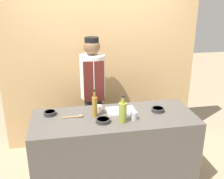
{
  "coord_description": "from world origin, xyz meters",
  "views": [
    {
      "loc": [
        -0.53,
        -2.7,
        2.25
      ],
      "look_at": [
        0.0,
        0.15,
        1.19
      ],
      "focal_mm": 42.0,
      "sensor_mm": 36.0,
      "label": 1
    }
  ],
  "objects_px": {
    "bottle_vinegar": "(95,106)",
    "cutting_board": "(121,111)",
    "cup_cream": "(99,109)",
    "sauce_bowl_brown": "(103,120)",
    "cup_steel": "(134,116)",
    "chef_center": "(93,93)",
    "sauce_bowl_red": "(158,109)",
    "wooden_spoon": "(76,116)",
    "sauce_bowl_purple": "(50,113)",
    "bottle_oil": "(123,112)"
  },
  "relations": [
    {
      "from": "sauce_bowl_brown",
      "to": "bottle_vinegar",
      "type": "height_order",
      "value": "bottle_vinegar"
    },
    {
      "from": "wooden_spoon",
      "to": "chef_center",
      "type": "height_order",
      "value": "chef_center"
    },
    {
      "from": "cutting_board",
      "to": "bottle_oil",
      "type": "xyz_separation_m",
      "value": [
        -0.04,
        -0.27,
        0.11
      ]
    },
    {
      "from": "bottle_oil",
      "to": "wooden_spoon",
      "type": "distance_m",
      "value": 0.56
    },
    {
      "from": "sauce_bowl_brown",
      "to": "chef_center",
      "type": "bearing_deg",
      "value": 90.93
    },
    {
      "from": "cup_steel",
      "to": "sauce_bowl_red",
      "type": "bearing_deg",
      "value": 24.56
    },
    {
      "from": "sauce_bowl_brown",
      "to": "bottle_oil",
      "type": "height_order",
      "value": "bottle_oil"
    },
    {
      "from": "sauce_bowl_purple",
      "to": "cup_steel",
      "type": "relative_size",
      "value": 1.59
    },
    {
      "from": "cutting_board",
      "to": "cup_steel",
      "type": "distance_m",
      "value": 0.26
    },
    {
      "from": "bottle_vinegar",
      "to": "wooden_spoon",
      "type": "bearing_deg",
      "value": 176.4
    },
    {
      "from": "wooden_spoon",
      "to": "bottle_oil",
      "type": "bearing_deg",
      "value": -22.53
    },
    {
      "from": "sauce_bowl_red",
      "to": "cup_cream",
      "type": "relative_size",
      "value": 1.81
    },
    {
      "from": "bottle_vinegar",
      "to": "cutting_board",
      "type": "bearing_deg",
      "value": 13.4
    },
    {
      "from": "sauce_bowl_purple",
      "to": "cup_cream",
      "type": "xyz_separation_m",
      "value": [
        0.58,
        -0.02,
        0.01
      ]
    },
    {
      "from": "sauce_bowl_purple",
      "to": "bottle_oil",
      "type": "bearing_deg",
      "value": -22.33
    },
    {
      "from": "cup_cream",
      "to": "bottle_vinegar",
      "type": "bearing_deg",
      "value": -117.62
    },
    {
      "from": "chef_center",
      "to": "cup_cream",
      "type": "bearing_deg",
      "value": -89.63
    },
    {
      "from": "cutting_board",
      "to": "wooden_spoon",
      "type": "xyz_separation_m",
      "value": [
        -0.55,
        -0.06,
        0.0
      ]
    },
    {
      "from": "sauce_bowl_red",
      "to": "cutting_board",
      "type": "bearing_deg",
      "value": 169.33
    },
    {
      "from": "cutting_board",
      "to": "cup_steel",
      "type": "bearing_deg",
      "value": -67.84
    },
    {
      "from": "sauce_bowl_brown",
      "to": "cup_steel",
      "type": "height_order",
      "value": "cup_steel"
    },
    {
      "from": "sauce_bowl_brown",
      "to": "cup_cream",
      "type": "distance_m",
      "value": 0.28
    },
    {
      "from": "sauce_bowl_purple",
      "to": "cup_steel",
      "type": "distance_m",
      "value": 0.98
    },
    {
      "from": "bottle_oil",
      "to": "bottle_vinegar",
      "type": "relative_size",
      "value": 0.95
    },
    {
      "from": "sauce_bowl_brown",
      "to": "wooden_spoon",
      "type": "xyz_separation_m",
      "value": [
        -0.29,
        0.18,
        -0.01
      ]
    },
    {
      "from": "cutting_board",
      "to": "wooden_spoon",
      "type": "bearing_deg",
      "value": -173.38
    },
    {
      "from": "bottle_vinegar",
      "to": "cup_steel",
      "type": "distance_m",
      "value": 0.46
    },
    {
      "from": "bottle_oil",
      "to": "sauce_bowl_purple",
      "type": "bearing_deg",
      "value": 157.67
    },
    {
      "from": "sauce_bowl_brown",
      "to": "cup_steel",
      "type": "relative_size",
      "value": 1.81
    },
    {
      "from": "sauce_bowl_purple",
      "to": "cup_steel",
      "type": "bearing_deg",
      "value": -17.38
    },
    {
      "from": "cutting_board",
      "to": "bottle_vinegar",
      "type": "bearing_deg",
      "value": -166.6
    },
    {
      "from": "cutting_board",
      "to": "bottle_vinegar",
      "type": "xyz_separation_m",
      "value": [
        -0.33,
        -0.08,
        0.12
      ]
    },
    {
      "from": "sauce_bowl_purple",
      "to": "cup_cream",
      "type": "relative_size",
      "value": 1.7
    },
    {
      "from": "chef_center",
      "to": "cutting_board",
      "type": "bearing_deg",
      "value": -65.47
    },
    {
      "from": "cutting_board",
      "to": "chef_center",
      "type": "height_order",
      "value": "chef_center"
    },
    {
      "from": "bottle_vinegar",
      "to": "cup_cream",
      "type": "height_order",
      "value": "bottle_vinegar"
    },
    {
      "from": "cup_cream",
      "to": "wooden_spoon",
      "type": "xyz_separation_m",
      "value": [
        -0.28,
        -0.1,
        -0.03
      ]
    },
    {
      "from": "sauce_bowl_purple",
      "to": "wooden_spoon",
      "type": "relative_size",
      "value": 0.59
    },
    {
      "from": "bottle_vinegar",
      "to": "sauce_bowl_red",
      "type": "bearing_deg",
      "value": -0.38
    },
    {
      "from": "sauce_bowl_brown",
      "to": "cup_steel",
      "type": "xyz_separation_m",
      "value": [
        0.35,
        0.0,
        0.02
      ]
    },
    {
      "from": "cutting_board",
      "to": "bottle_oil",
      "type": "height_order",
      "value": "bottle_oil"
    },
    {
      "from": "sauce_bowl_purple",
      "to": "sauce_bowl_brown",
      "type": "distance_m",
      "value": 0.66
    },
    {
      "from": "cutting_board",
      "to": "bottle_oil",
      "type": "distance_m",
      "value": 0.3
    },
    {
      "from": "sauce_bowl_red",
      "to": "sauce_bowl_brown",
      "type": "bearing_deg",
      "value": -167.14
    },
    {
      "from": "sauce_bowl_brown",
      "to": "sauce_bowl_red",
      "type": "height_order",
      "value": "sauce_bowl_red"
    },
    {
      "from": "cutting_board",
      "to": "cup_cream",
      "type": "distance_m",
      "value": 0.27
    },
    {
      "from": "cup_cream",
      "to": "chef_center",
      "type": "relative_size",
      "value": 0.05
    },
    {
      "from": "sauce_bowl_purple",
      "to": "cutting_board",
      "type": "xyz_separation_m",
      "value": [
        0.84,
        -0.05,
        -0.02
      ]
    },
    {
      "from": "bottle_vinegar",
      "to": "wooden_spoon",
      "type": "height_order",
      "value": "bottle_vinegar"
    },
    {
      "from": "cutting_board",
      "to": "cup_steel",
      "type": "xyz_separation_m",
      "value": [
        0.1,
        -0.24,
        0.03
      ]
    }
  ]
}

